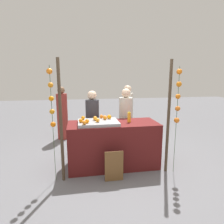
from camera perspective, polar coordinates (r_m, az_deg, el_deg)
ground_plane at (r=4.27m, az=0.36°, el=-15.65°), size 24.00×24.00×0.00m
stall_counter at (r=4.08m, az=0.36°, el=-9.70°), size 1.85×0.76×0.94m
orange_tray at (r=3.86m, az=-4.14°, el=-3.14°), size 0.81×0.60×0.06m
orange_0 at (r=3.75m, az=-4.34°, el=-2.45°), size 0.08×0.08×0.08m
orange_1 at (r=3.89m, az=-5.07°, el=-1.93°), size 0.09×0.09×0.09m
orange_2 at (r=4.00m, az=-8.66°, el=-1.71°), size 0.08×0.08×0.08m
orange_3 at (r=4.01m, az=-0.84°, el=-1.46°), size 0.09×0.09×0.09m
orange_4 at (r=3.76m, az=-9.31°, el=-2.55°), size 0.08×0.08×0.08m
orange_5 at (r=4.09m, az=-3.18°, el=-1.34°), size 0.08×0.08×0.08m
orange_6 at (r=3.95m, az=-2.12°, el=-1.69°), size 0.09×0.09×0.09m
orange_7 at (r=3.58m, az=-8.30°, el=-3.15°), size 0.08×0.08×0.08m
orange_8 at (r=3.69m, az=-7.48°, el=-2.73°), size 0.08×0.08×0.08m
juice_bottle at (r=3.98m, az=5.17°, el=-1.60°), size 0.07×0.07×0.22m
chalkboard_sign at (r=3.60m, az=0.59°, el=-15.97°), size 0.34×0.03×0.58m
vendor_left at (r=4.57m, az=-5.83°, el=-4.14°), size 0.31×0.31×1.56m
vendor_right at (r=4.68m, az=4.08°, el=-3.49°), size 0.32×0.32×1.60m
crowd_person_0 at (r=5.52m, az=4.57°, el=-1.13°), size 0.33×0.33×1.64m
crowd_person_1 at (r=5.93m, az=-14.65°, el=-0.84°), size 0.32×0.32×1.59m
canopy_post_left at (r=3.45m, az=-15.05°, el=-2.98°), size 0.06×0.06×2.20m
canopy_post_right at (r=3.83m, az=16.53°, el=-1.73°), size 0.06×0.06×2.20m
garland_strand_left at (r=3.42m, az=-17.73°, el=4.01°), size 0.11×0.10×2.08m
garland_strand_right at (r=3.78m, az=19.16°, el=4.15°), size 0.11×0.11×2.08m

